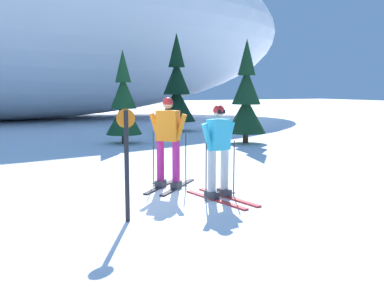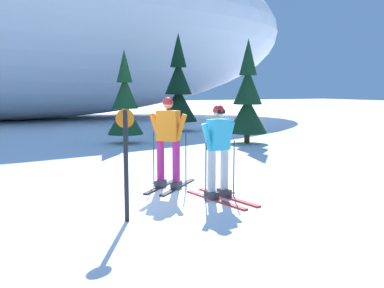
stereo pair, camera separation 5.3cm
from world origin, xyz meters
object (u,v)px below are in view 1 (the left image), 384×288
skier_cyan_jacket (219,150)px  pine_tree_center (124,105)px  pine_tree_center_right (177,90)px  trail_marker_post (127,159)px  skier_orange_jacket (168,140)px  pine_tree_far_right (246,100)px

skier_cyan_jacket → pine_tree_center: pine_tree_center is taller
pine_tree_center → pine_tree_center_right: bearing=43.8°
skier_cyan_jacket → pine_tree_center_right: (4.39, 11.91, 1.03)m
pine_tree_center_right → trail_marker_post: 14.05m
skier_orange_jacket → pine_tree_far_right: 7.65m
pine_tree_far_right → trail_marker_post: bearing=-133.1°
skier_cyan_jacket → pine_tree_far_right: (4.83, 6.59, 0.70)m
skier_orange_jacket → pine_tree_center_right: (4.90, 10.77, 0.94)m
skier_orange_jacket → trail_marker_post: 2.24m
pine_tree_center → trail_marker_post: 9.43m
pine_tree_center_right → pine_tree_far_right: size_ratio=1.21×
pine_tree_center → pine_tree_far_right: 4.47m
skier_cyan_jacket → pine_tree_far_right: 8.19m
skier_orange_jacket → pine_tree_far_right: size_ratio=0.48×
trail_marker_post → pine_tree_center: bearing=73.6°
pine_tree_center → pine_tree_far_right: size_ratio=0.89×
pine_tree_center_right → pine_tree_far_right: bearing=-85.3°
skier_orange_jacket → trail_marker_post: bearing=-128.5°
skier_orange_jacket → pine_tree_center: size_ratio=0.54×
skier_orange_jacket → pine_tree_center: bearing=80.1°
skier_cyan_jacket → trail_marker_post: 2.01m
skier_cyan_jacket → pine_tree_center: (0.76, 8.42, 0.54)m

